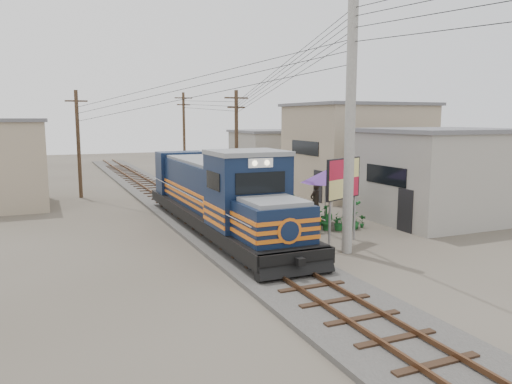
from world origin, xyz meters
name	(u,v)px	position (x,y,z in m)	size (l,w,h in m)	color
ground	(260,259)	(0.00, 0.00, 0.00)	(120.00, 120.00, 0.00)	#473F35
ballast	(187,211)	(0.00, 10.00, 0.08)	(3.60, 70.00, 0.16)	#595651
track	(187,208)	(0.00, 10.00, 0.26)	(1.15, 70.00, 0.12)	#51331E
locomotive	(218,196)	(0.00, 4.75, 1.69)	(2.85, 15.50, 3.84)	black
utility_pole_main	(350,124)	(3.50, -0.50, 5.00)	(0.40, 0.40, 10.00)	#9E9B93
wooden_pole_mid	(236,142)	(4.50, 14.00, 3.68)	(1.60, 0.24, 7.00)	#4C3826
wooden_pole_far	(184,132)	(4.80, 28.00, 3.93)	(1.60, 0.24, 7.50)	#4C3826
wooden_pole_left	(78,142)	(-5.00, 18.00, 3.68)	(1.60, 0.24, 7.00)	#4C3826
power_lines	(190,71)	(-0.14, 8.49, 7.56)	(9.65, 19.00, 3.30)	black
shophouse_front	(442,174)	(11.50, 3.00, 2.36)	(7.35, 6.30, 4.70)	gray
shophouse_mid	(357,149)	(12.50, 12.00, 3.11)	(8.40, 7.35, 6.20)	tan
shophouse_back	(274,155)	(11.00, 22.00, 2.11)	(6.30, 6.30, 4.20)	gray
billboard	(343,181)	(4.10, 0.75, 2.66)	(2.17, 1.08, 3.60)	#99999E
market_umbrella	(326,177)	(5.36, 4.23, 2.40)	(3.18, 3.18, 2.72)	black
vendor	(315,201)	(5.73, 5.83, 0.92)	(0.67, 0.44, 1.84)	black
plant_nursery	(323,218)	(5.00, 3.78, 0.44)	(3.12, 3.25, 1.13)	#195923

